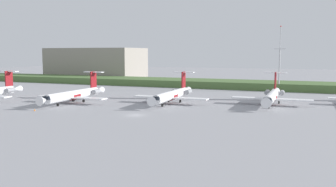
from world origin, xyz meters
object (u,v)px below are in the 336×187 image
regional_jet_fourth (272,96)px  safety_cone_front_marker (35,110)px  regional_jet_third (172,95)px  antenna_mast (280,65)px  regional_jet_second (75,94)px

regional_jet_fourth → safety_cone_front_marker: (-56.64, -34.78, -2.26)m
regional_jet_third → antenna_mast: size_ratio=1.22×
regional_jet_fourth → regional_jet_second: bearing=-162.4°
regional_jet_second → antenna_mast: size_ratio=1.22×
regional_jet_fourth → antenna_mast: (-0.80, 36.91, 7.98)m
safety_cone_front_marker → regional_jet_second: bearing=88.7°
regional_jet_third → antenna_mast: bearing=58.4°
regional_jet_third → antenna_mast: antenna_mast is taller
regional_jet_second → safety_cone_front_marker: regional_jet_second is taller
regional_jet_second → antenna_mast: (55.45, 54.72, 7.98)m
regional_jet_fourth → antenna_mast: antenna_mast is taller
regional_jet_third → regional_jet_fourth: (28.29, 7.84, 0.00)m
antenna_mast → safety_cone_front_marker: size_ratio=46.25×
antenna_mast → regional_jet_fourth: bearing=-88.8°
antenna_mast → safety_cone_front_marker: bearing=-127.9°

